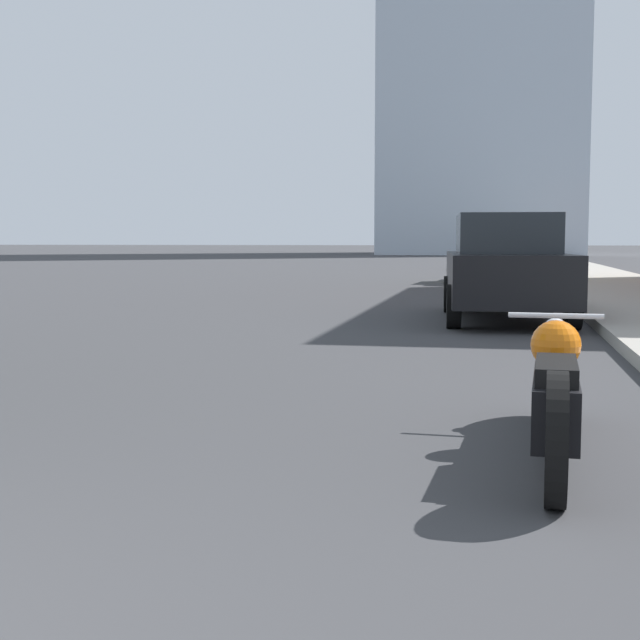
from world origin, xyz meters
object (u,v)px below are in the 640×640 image
motorcycle (555,390)px  parked_car_yellow (497,253)px  parked_car_black (505,267)px  parked_car_white (506,248)px

motorcycle → parked_car_yellow: parked_car_yellow is taller
motorcycle → parked_car_black: 8.87m
parked_car_black → parked_car_white: parked_car_white is taller
parked_car_black → parked_car_white: (0.23, 25.23, 0.07)m
parked_car_black → parked_car_white: bearing=85.4°
motorcycle → parked_car_white: bearing=93.2°
motorcycle → parked_car_black: (-0.21, 8.86, 0.44)m
parked_car_yellow → parked_car_black: bearing=-85.6°
parked_car_black → parked_car_yellow: parked_car_yellow is taller
parked_car_black → motorcycle: bearing=-92.7°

